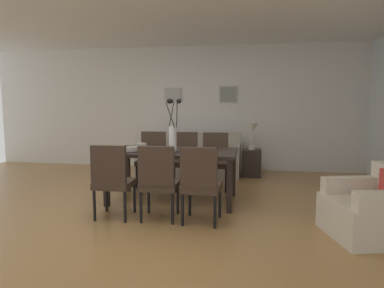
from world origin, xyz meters
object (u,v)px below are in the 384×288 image
dining_chair_mid_left (201,181)px  framed_picture_left (173,95)px  dining_chair_far_left (158,179)px  dining_table (173,156)px  bowl_near_left (132,149)px  dining_chair_mid_right (215,158)px  side_table (252,163)px  bowl_far_left (169,150)px  centerpiece_vase (173,131)px  framed_picture_center (228,94)px  dining_chair_near_right (152,156)px  bowl_near_right (141,145)px  dining_chair_near_left (112,178)px  armchair (373,211)px  table_lamp (252,130)px  sofa (190,160)px  dining_chair_far_right (184,157)px

dining_chair_mid_left → framed_picture_left: 3.77m
dining_chair_far_left → dining_table: bearing=91.5°
bowl_near_left → dining_chair_mid_right: bearing=45.4°
side_table → framed_picture_left: (-1.70, 0.63, 1.32)m
bowl_near_left → bowl_far_left: same height
centerpiece_vase → framed_picture_center: size_ratio=1.94×
dining_chair_mid_left → framed_picture_left: framed_picture_left is taller
dining_chair_near_right → bowl_near_right: dining_chair_near_right is taller
dining_chair_near_left → framed_picture_center: bearing=71.7°
centerpiece_vase → armchair: centerpiece_vase is taller
centerpiece_vase → bowl_near_right: size_ratio=4.32×
framed_picture_left → dining_chair_far_left: bearing=-79.8°
dining_chair_mid_right → dining_chair_mid_left: bearing=-89.3°
bowl_far_left → side_table: (1.10, 2.14, -0.52)m
dining_table → bowl_near_right: 0.59m
dining_chair_near_left → table_lamp: size_ratio=1.80×
dining_chair_near_left → bowl_far_left: (0.55, 0.68, 0.27)m
bowl_near_left → sofa: 2.21m
bowl_far_left → table_lamp: (1.10, 2.14, 0.11)m
side_table → framed_picture_center: bearing=129.1°
sofa → bowl_near_left: bearing=-101.7°
dining_chair_far_left → framed_picture_center: (0.57, 3.42, 1.07)m
bowl_near_right → bowl_far_left: same height
sofa → dining_chair_far_right: bearing=-85.0°
dining_chair_near_right → armchair: (2.96, -1.82, -0.23)m
dining_chair_mid_right → side_table: (0.59, 1.07, -0.25)m
dining_chair_near_left → dining_chair_far_left: bearing=3.0°
centerpiece_vase → dining_chair_far_right: bearing=90.9°
dining_table → framed_picture_center: size_ratio=4.75×
dining_table → bowl_near_left: (-0.54, -0.21, 0.12)m
table_lamp → centerpiece_vase: bearing=-119.9°
side_table → armchair: size_ratio=0.53×
armchair → framed_picture_center: (-1.80, 3.52, 1.30)m
dining_chair_mid_left → sofa: bearing=102.9°
dining_chair_mid_right → framed_picture_center: framed_picture_center is taller
bowl_near_right → table_lamp: (1.64, 1.71, 0.11)m
dining_table → sofa: sofa is taller
bowl_far_left → armchair: bowl_far_left is taller
dining_chair_mid_right → side_table: bearing=61.0°
dining_chair_far_right → framed_picture_center: bearing=70.2°
dining_chair_near_right → dining_chair_far_right: bearing=1.6°
dining_chair_far_left → framed_picture_left: framed_picture_left is taller
dining_chair_near_left → centerpiece_vase: 1.17m
dining_chair_mid_right → bowl_near_left: 1.52m
dining_chair_near_right → dining_chair_far_right: size_ratio=1.00×
bowl_near_left → framed_picture_left: framed_picture_left is taller
dining_chair_mid_right → side_table: size_ratio=1.77×
centerpiece_vase → bowl_near_right: 0.63m
dining_chair_near_left → dining_chair_mid_right: same height
dining_chair_mid_left → dining_chair_mid_right: (-0.02, 1.74, 0.00)m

